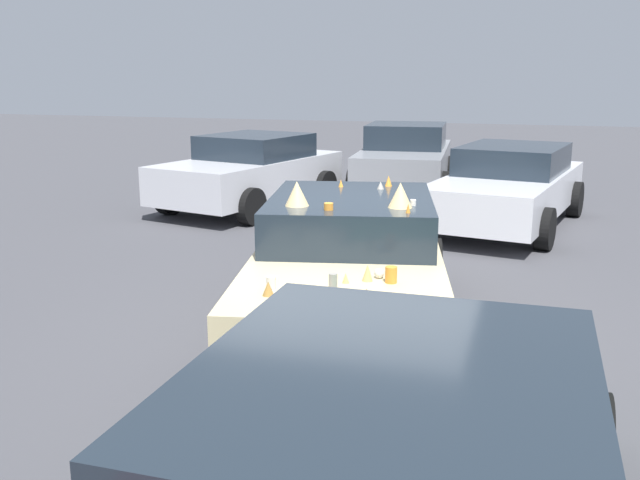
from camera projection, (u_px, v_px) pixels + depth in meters
name	position (u px, v px, depth m)	size (l,w,h in m)	color
ground_plane	(348.00, 329.00, 7.20)	(60.00, 60.00, 0.00)	#47474C
art_car_decorated	(349.00, 263.00, 7.11)	(4.66, 2.66, 1.54)	beige
parked_sedan_near_left	(251.00, 171.00, 13.40)	(4.25, 2.72, 1.38)	silver
parked_sedan_row_back_center	(509.00, 186.00, 11.86)	(4.73, 2.56, 1.33)	white
parked_sedan_row_back_far	(405.00, 159.00, 15.21)	(4.31, 2.24, 1.45)	gray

